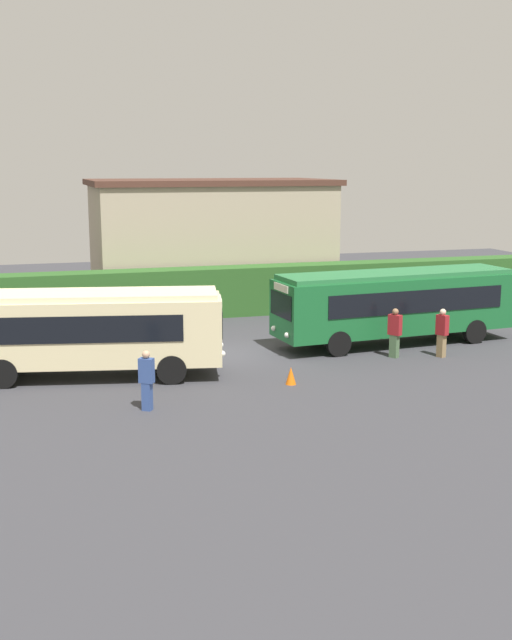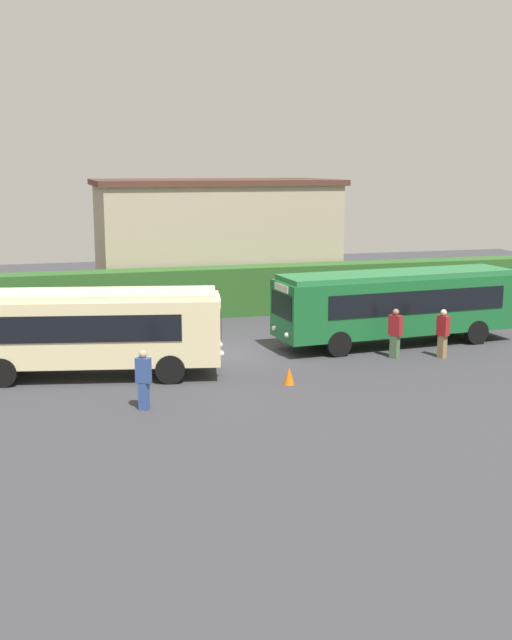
# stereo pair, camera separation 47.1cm
# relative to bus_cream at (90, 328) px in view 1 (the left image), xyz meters

# --- Properties ---
(ground_plane) EXTENTS (64.00, 64.00, 0.00)m
(ground_plane) POSITION_rel_bus_cream_xyz_m (5.73, 1.87, -1.74)
(ground_plane) COLOR #38383D
(bus_cream) EXTENTS (9.31, 4.15, 3.00)m
(bus_cream) POSITION_rel_bus_cream_xyz_m (0.00, 0.00, 0.00)
(bus_cream) COLOR beige
(bus_cream) RESTS_ON ground_plane
(bus_green) EXTENTS (10.41, 3.24, 3.01)m
(bus_green) POSITION_rel_bus_cream_xyz_m (12.44, 1.79, 0.00)
(bus_green) COLOR #19602D
(bus_green) RESTS_ON ground_plane
(person_left) EXTENTS (0.47, 0.53, 1.73)m
(person_left) POSITION_rel_bus_cream_xyz_m (-1.61, 2.37, -0.84)
(person_left) COLOR #4C6B47
(person_left) RESTS_ON ground_plane
(person_center) EXTENTS (0.50, 0.45, 1.85)m
(person_center) POSITION_rel_bus_cream_xyz_m (1.26, -4.31, -0.76)
(person_center) COLOR #334C8C
(person_center) RESTS_ON ground_plane
(person_right) EXTENTS (0.48, 0.56, 1.91)m
(person_right) POSITION_rel_bus_cream_xyz_m (11.37, -0.38, -0.73)
(person_right) COLOR #4C6B47
(person_right) RESTS_ON ground_plane
(person_far) EXTENTS (0.41, 0.52, 1.89)m
(person_far) POSITION_rel_bus_cream_xyz_m (13.15, -0.83, -0.74)
(person_far) COLOR olive
(person_far) RESTS_ON ground_plane
(hedge_row) EXTENTS (44.00, 1.54, 2.37)m
(hedge_row) POSITION_rel_bus_cream_xyz_m (5.73, 9.94, -0.56)
(hedge_row) COLOR #2B5923
(hedge_row) RESTS_ON ground_plane
(depot_building) EXTENTS (12.72, 7.39, 6.52)m
(depot_building) POSITION_rel_bus_cream_xyz_m (7.66, 14.54, 1.53)
(depot_building) COLOR tan
(depot_building) RESTS_ON ground_plane
(traffic_cone) EXTENTS (0.36, 0.36, 0.60)m
(traffic_cone) POSITION_rel_bus_cream_xyz_m (6.34, -2.82, -1.44)
(traffic_cone) COLOR orange
(traffic_cone) RESTS_ON ground_plane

